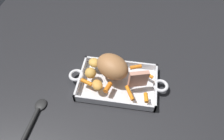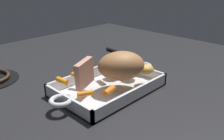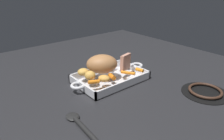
# 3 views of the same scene
# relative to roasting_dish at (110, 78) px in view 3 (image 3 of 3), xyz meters

# --- Properties ---
(ground_plane) EXTENTS (1.63, 1.63, 0.00)m
(ground_plane) POSITION_rel_roasting_dish_xyz_m (0.00, 0.00, -0.01)
(ground_plane) COLOR #232326
(roasting_dish) EXTENTS (0.44, 0.23, 0.04)m
(roasting_dish) POSITION_rel_roasting_dish_xyz_m (0.00, 0.00, 0.00)
(roasting_dish) COLOR silver
(roasting_dish) RESTS_ON ground_plane
(pork_roast) EXTENTS (0.19, 0.18, 0.09)m
(pork_roast) POSITION_rel_roasting_dish_xyz_m (0.03, -0.03, 0.07)
(pork_roast) COLOR #A76F42
(pork_roast) RESTS_ON roasting_dish
(roast_slice_outer) EXTENTS (0.09, 0.05, 0.09)m
(roast_slice_outer) POSITION_rel_roasting_dish_xyz_m (-0.09, 0.01, 0.07)
(roast_slice_outer) COLOR tan
(roast_slice_outer) RESTS_ON roasting_dish
(baby_carrot_center_left) EXTENTS (0.05, 0.04, 0.02)m
(baby_carrot_center_left) POSITION_rel_roasting_dish_xyz_m (-0.13, -0.04, 0.04)
(baby_carrot_center_left) COLOR orange
(baby_carrot_center_left) RESTS_ON roasting_dish
(baby_carrot_northwest) EXTENTS (0.03, 0.05, 0.03)m
(baby_carrot_northwest) POSITION_rel_roasting_dish_xyz_m (0.03, 0.05, 0.04)
(baby_carrot_northwest) COLOR orange
(baby_carrot_northwest) RESTS_ON roasting_dish
(baby_carrot_southwest) EXTENTS (0.05, 0.07, 0.02)m
(baby_carrot_southwest) POSITION_rel_roasting_dish_xyz_m (-0.06, 0.07, 0.04)
(baby_carrot_southwest) COLOR orange
(baby_carrot_southwest) RESTS_ON roasting_dish
(baby_carrot_northeast) EXTENTS (0.06, 0.03, 0.02)m
(baby_carrot_northeast) POSITION_rel_roasting_dish_xyz_m (-0.07, -0.08, 0.04)
(baby_carrot_northeast) COLOR orange
(baby_carrot_northeast) RESTS_ON roasting_dish
(baby_carrot_southeast) EXTENTS (0.02, 0.04, 0.02)m
(baby_carrot_southeast) POSITION_rel_roasting_dish_xyz_m (-0.13, 0.08, 0.04)
(baby_carrot_southeast) COLOR orange
(baby_carrot_southeast) RESTS_ON roasting_dish
(baby_carrot_long) EXTENTS (0.06, 0.03, 0.02)m
(baby_carrot_long) POSITION_rel_roasting_dish_xyz_m (0.13, 0.04, 0.04)
(baby_carrot_long) COLOR orange
(baby_carrot_long) RESTS_ON roasting_dish
(potato_near_roast) EXTENTS (0.07, 0.07, 0.03)m
(potato_near_roast) POSITION_rel_roasting_dish_xyz_m (0.12, -0.06, 0.05)
(potato_near_roast) COLOR gold
(potato_near_roast) RESTS_ON roasting_dish
(potato_whole) EXTENTS (0.07, 0.07, 0.03)m
(potato_whole) POSITION_rel_roasting_dish_xyz_m (0.08, 0.05, 0.04)
(potato_whole) COLOR gold
(potato_whole) RESTS_ON roasting_dish
(potato_halved) EXTENTS (0.07, 0.07, 0.04)m
(potato_halved) POSITION_rel_roasting_dish_xyz_m (0.12, -0.00, 0.05)
(potato_halved) COLOR gold
(potato_halved) RESTS_ON roasting_dish
(stove_burner_rear) EXTENTS (0.20, 0.20, 0.02)m
(stove_burner_rear) POSITION_rel_roasting_dish_xyz_m (-0.25, 0.37, -0.01)
(stove_burner_rear) COLOR black
(stove_burner_rear) RESTS_ON ground_plane
(serving_spoon) EXTENTS (0.05, 0.20, 0.02)m
(serving_spoon) POSITION_rel_roasting_dish_xyz_m (0.31, 0.21, -0.01)
(serving_spoon) COLOR black
(serving_spoon) RESTS_ON ground_plane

